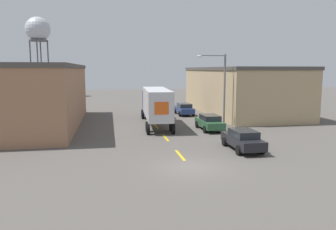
{
  "coord_description": "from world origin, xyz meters",
  "views": [
    {
      "loc": [
        -4.73,
        -18.62,
        5.9
      ],
      "look_at": [
        0.35,
        9.64,
        1.89
      ],
      "focal_mm": 35.0,
      "sensor_mm": 36.0,
      "label": 1
    }
  ],
  "objects": [
    {
      "name": "warehouse_right",
      "position": [
        12.77,
        23.8,
        3.11
      ],
      "size": [
        9.85,
        22.22,
        6.2
      ],
      "color": "tan",
      "rests_on": "ground_plane"
    },
    {
      "name": "water_tower",
      "position": [
        -19.57,
        57.55,
        14.22
      ],
      "size": [
        5.24,
        5.24,
        17.13
      ],
      "color": "#47474C",
      "rests_on": "ground_plane"
    },
    {
      "name": "parked_car_right_far",
      "position": [
        4.87,
        22.78,
        0.8
      ],
      "size": [
        1.98,
        4.58,
        1.52
      ],
      "color": "navy",
      "rests_on": "ground_plane"
    },
    {
      "name": "semi_truck",
      "position": [
        0.11,
        15.91,
        2.3
      ],
      "size": [
        3.2,
        12.87,
        3.91
      ],
      "rotation": [
        0.0,
        0.0,
        -0.05
      ],
      "color": "navy",
      "rests_on": "ground_plane"
    },
    {
      "name": "ground_plane",
      "position": [
        0.0,
        0.0,
        0.0
      ],
      "size": [
        160.0,
        160.0,
        0.0
      ],
      "primitive_type": "plane",
      "color": "#56514C"
    },
    {
      "name": "parked_car_right_near",
      "position": [
        4.87,
        3.64,
        0.8
      ],
      "size": [
        1.98,
        4.58,
        1.52
      ],
      "color": "black",
      "rests_on": "ground_plane"
    },
    {
      "name": "street_lamp",
      "position": [
        6.63,
        13.76,
        4.42
      ],
      "size": [
        3.11,
        0.32,
        7.46
      ],
      "color": "slate",
      "rests_on": "ground_plane"
    },
    {
      "name": "parked_car_right_mid",
      "position": [
        4.87,
        11.74,
        0.8
      ],
      "size": [
        1.98,
        4.58,
        1.52
      ],
      "color": "#2D5B38",
      "rests_on": "ground_plane"
    },
    {
      "name": "warehouse_left",
      "position": [
        -14.37,
        17.22,
        3.22
      ],
      "size": [
        13.05,
        21.22,
        6.42
      ],
      "color": "#9E7051",
      "rests_on": "ground_plane"
    },
    {
      "name": "road_centerline",
      "position": [
        0.0,
        8.9,
        0.0
      ],
      "size": [
        0.2,
        14.73,
        0.01
      ],
      "color": "gold",
      "rests_on": "ground_plane"
    }
  ]
}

